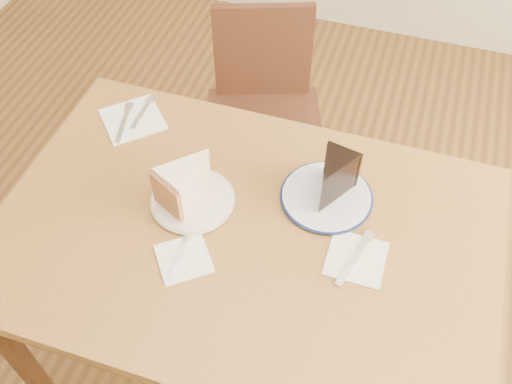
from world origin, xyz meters
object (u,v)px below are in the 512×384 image
Objects in this scene: table at (245,253)px; carrot_cake at (190,181)px; plate_navy at (326,197)px; chocolate_cake at (331,182)px; plate_cream at (193,200)px; chair_far at (264,115)px.

carrot_cake reaches higher than table.
carrot_cake is (-0.32, -0.10, 0.06)m from plate_navy.
table is at bearing 55.08° from chocolate_cake.
plate_navy is 1.79× the size of chocolate_cake.
carrot_cake is at bearing -162.89° from plate_navy.
plate_cream is at bearing -160.11° from plate_navy.
chair_far reaches higher than table.
plate_cream is 0.33m from plate_navy.
plate_cream is 0.06m from carrot_cake.
table is 6.00× the size of plate_cream.
chair_far is 6.64× the size of chocolate_cake.
carrot_cake is 0.34m from chocolate_cake.
carrot_cake reaches higher than plate_cream.
plate_navy is (0.31, 0.11, 0.00)m from plate_cream.
chocolate_cake is at bearing 14.16° from plate_navy.
chocolate_cake is (0.17, 0.16, 0.16)m from table.
plate_cream is 0.91× the size of plate_navy.
chocolate_cake reaches higher than plate_navy.
chocolate_cake is at bearing 43.57° from carrot_cake.
chocolate_cake reaches higher than table.
plate_cream and plate_navy have the same top height.
plate_navy is at bearing 101.77° from chair_far.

